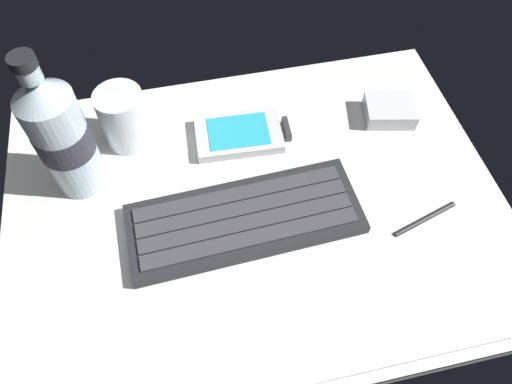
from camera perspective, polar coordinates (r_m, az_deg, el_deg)
ground_plane at (r=61.80cm, az=0.05°, el=-2.22°), size 64.00×48.00×2.80cm
keyboard at (r=59.10cm, az=-1.37°, el=-3.22°), size 29.45×12.25×1.70cm
handheld_device at (r=67.26cm, az=-1.55°, el=7.02°), size 13.10×8.25×1.50cm
juice_cup at (r=67.09cm, az=-15.54°, el=8.38°), size 6.40×6.40×8.50cm
water_bottle at (r=60.72cm, az=-22.42°, el=6.33°), size 6.73×6.73×20.80cm
charger_block at (r=72.20cm, az=15.81°, el=9.41°), size 8.01×6.94×2.40cm
stylus_pen at (r=63.37cm, az=19.74°, el=-2.96°), size 9.31×3.37×0.70cm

